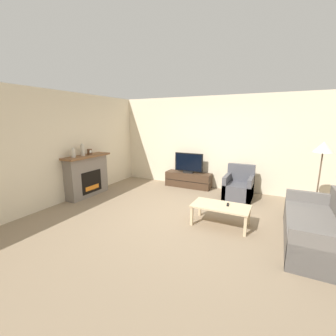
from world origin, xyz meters
name	(u,v)px	position (x,y,z in m)	size (l,w,h in m)	color
ground_plane	(181,217)	(0.00, 0.00, 0.00)	(24.00, 24.00, 0.00)	#89755B
wall_back	(214,143)	(0.00, 2.43, 1.35)	(12.00, 0.06, 2.70)	beige
wall_left	(74,146)	(-3.01, 0.00, 1.35)	(0.06, 12.00, 2.70)	beige
fireplace	(87,175)	(-2.82, 0.17, 0.56)	(0.44, 1.35, 1.11)	slate
mantel_vase_left	(73,153)	(-2.80, -0.24, 1.22)	(0.12, 0.12, 0.25)	beige
mantel_vase_centre_left	(82,150)	(-2.80, 0.06, 1.26)	(0.11, 0.11, 0.33)	beige
mantel_clock	(90,152)	(-2.80, 0.30, 1.18)	(0.08, 0.11, 0.15)	brown
tv_stand	(188,180)	(-0.67, 2.14, 0.22)	(1.39, 0.43, 0.45)	#422D1E
tv	(189,164)	(-0.67, 2.14, 0.73)	(0.88, 0.18, 0.60)	black
armchair	(239,188)	(0.88, 1.78, 0.28)	(0.70, 0.76, 0.86)	#4C4C51
coffee_table	(221,208)	(0.83, 0.00, 0.36)	(1.08, 0.58, 0.40)	#CCB289
remote	(228,205)	(0.95, 0.08, 0.41)	(0.06, 0.15, 0.02)	black
couch	(320,230)	(2.45, -0.01, 0.27)	(0.90, 1.97, 0.80)	#66605B
floor_lamp	(323,151)	(2.54, 1.34, 1.40)	(0.39, 0.39, 1.59)	black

